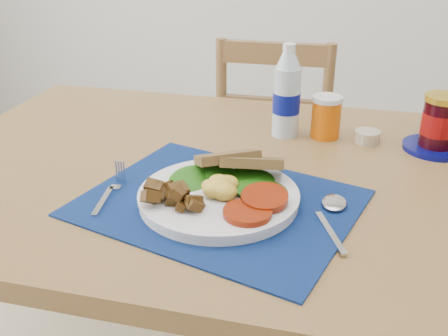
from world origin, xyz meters
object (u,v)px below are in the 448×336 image
chair_far (275,131)px  juice_glass (326,118)px  jam_on_saucer (439,126)px  water_bottle (287,96)px  breakfast_plate (215,193)px

chair_far → juice_glass: bearing=108.6°
chair_far → jam_on_saucer: 0.74m
chair_far → water_bottle: (0.10, -0.53, 0.30)m
breakfast_plate → water_bottle: 0.38m
chair_far → breakfast_plate: 0.92m
juice_glass → jam_on_saucer: bearing=-4.1°
water_bottle → jam_on_saucer: bearing=-1.0°
breakfast_plate → juice_glass: (0.17, 0.38, 0.02)m
chair_far → jam_on_saucer: (0.44, -0.53, 0.26)m
chair_far → water_bottle: 0.61m
breakfast_plate → jam_on_saucer: size_ratio=2.04×
breakfast_plate → water_bottle: (0.08, 0.37, 0.07)m
chair_far → jam_on_saucer: bearing=127.7°
chair_far → water_bottle: size_ratio=4.88×
water_bottle → juice_glass: (0.09, 0.01, -0.05)m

